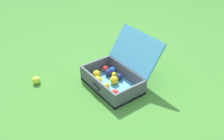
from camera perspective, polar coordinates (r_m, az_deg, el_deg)
ground_plane at (r=2.24m, az=0.42°, el=-4.77°), size 16.00×16.00×0.00m
open_suitcase at (r=2.26m, az=1.04°, el=-1.06°), size 0.55×0.57×0.45m
stray_ball_on_grass at (r=2.41m, az=-17.22°, el=-2.28°), size 0.07×0.07×0.07m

